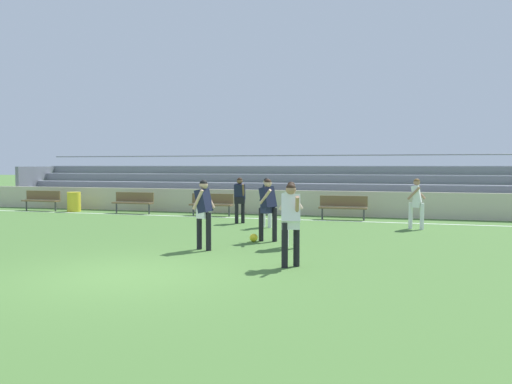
% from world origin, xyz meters
% --- Properties ---
extents(ground_plane, '(160.00, 160.00, 0.00)m').
position_xyz_m(ground_plane, '(0.00, 0.00, 0.00)').
color(ground_plane, '#477033').
extents(field_line_sideline, '(44.00, 0.12, 0.01)m').
position_xyz_m(field_line_sideline, '(0.00, 10.43, 0.00)').
color(field_line_sideline, white).
rests_on(field_line_sideline, ground).
extents(sideline_wall, '(48.00, 0.16, 1.02)m').
position_xyz_m(sideline_wall, '(0.00, 12.19, 0.51)').
color(sideline_wall, beige).
rests_on(sideline_wall, ground).
extents(bleacher_stand, '(26.96, 3.28, 2.57)m').
position_xyz_m(bleacher_stand, '(-0.51, 14.50, 1.10)').
color(bleacher_stand, '#9EA3AD').
rests_on(bleacher_stand, ground).
extents(bench_near_wall_gap, '(1.80, 0.40, 0.90)m').
position_xyz_m(bench_near_wall_gap, '(-2.51, 10.94, 0.55)').
color(bench_near_wall_gap, brown).
rests_on(bench_near_wall_gap, ground).
extents(bench_near_bin, '(1.80, 0.40, 0.90)m').
position_xyz_m(bench_near_bin, '(-10.76, 10.94, 0.55)').
color(bench_near_bin, brown).
rests_on(bench_near_bin, ground).
extents(bench_centre_sideline, '(1.80, 0.40, 0.90)m').
position_xyz_m(bench_centre_sideline, '(-6.09, 10.94, 0.55)').
color(bench_centre_sideline, brown).
rests_on(bench_centre_sideline, ground).
extents(bench_far_left, '(1.80, 0.40, 0.90)m').
position_xyz_m(bench_far_left, '(2.82, 10.94, 0.55)').
color(bench_far_left, brown).
rests_on(bench_far_left, ground).
extents(trash_bin, '(0.59, 0.59, 0.87)m').
position_xyz_m(trash_bin, '(-9.11, 11.01, 0.43)').
color(trash_bin, yellow).
rests_on(trash_bin, ground).
extents(player_dark_wide_right, '(0.50, 0.71, 1.70)m').
position_xyz_m(player_dark_wide_right, '(1.49, 4.87, 1.01)').
color(player_dark_wide_right, black).
rests_on(player_dark_wide_right, ground).
extents(player_white_dropping_back, '(0.56, 0.44, 1.65)m').
position_xyz_m(player_white_dropping_back, '(2.31, 4.03, 0.98)').
color(player_white_dropping_back, white).
rests_on(player_white_dropping_back, ground).
extents(player_dark_deep_cover, '(0.46, 0.50, 1.71)m').
position_xyz_m(player_dark_deep_cover, '(0.35, 3.09, 1.02)').
color(player_dark_deep_cover, black).
rests_on(player_dark_deep_cover, ground).
extents(player_dark_on_ball, '(0.41, 0.51, 1.64)m').
position_xyz_m(player_dark_on_ball, '(0.65, 7.84, 0.97)').
color(player_dark_on_ball, white).
rests_on(player_dark_on_ball, ground).
extents(player_white_overlapping, '(0.47, 0.61, 1.70)m').
position_xyz_m(player_white_overlapping, '(2.82, 1.66, 1.02)').
color(player_white_overlapping, black).
rests_on(player_white_overlapping, ground).
extents(player_dark_challenging, '(0.45, 0.47, 1.63)m').
position_xyz_m(player_dark_challenging, '(-0.57, 8.71, 0.96)').
color(player_dark_challenging, black).
rests_on(player_dark_challenging, ground).
extents(player_white_pressing_high, '(0.60, 0.51, 1.64)m').
position_xyz_m(player_white_pressing_high, '(5.41, 8.74, 0.97)').
color(player_white_pressing_high, white).
rests_on(player_white_pressing_high, ground).
extents(soccer_ball, '(0.22, 0.22, 0.22)m').
position_xyz_m(soccer_ball, '(1.14, 4.68, 0.11)').
color(soccer_ball, yellow).
rests_on(soccer_ball, ground).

